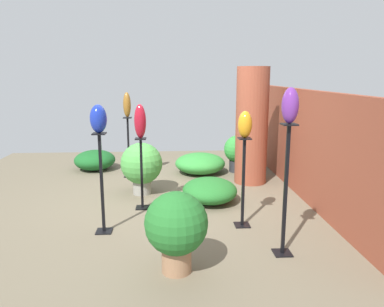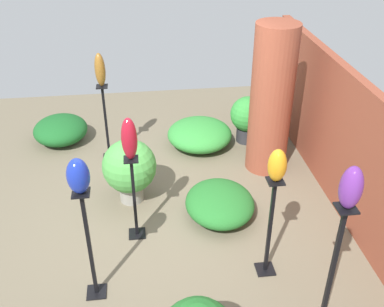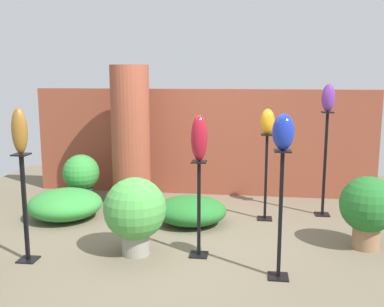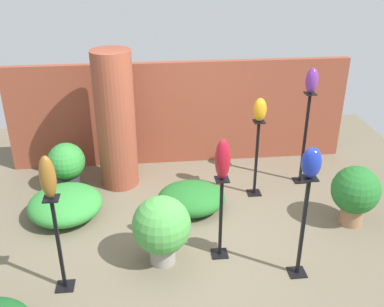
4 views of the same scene
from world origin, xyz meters
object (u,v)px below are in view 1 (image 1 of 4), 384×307
object	(u,v)px
pedestal_bronze	(129,150)
potted_plant_back_center	(142,165)
pedestal_ruby	(142,177)
pedestal_amber	(243,186)
brick_pillar	(252,126)
art_vase_violet	(290,106)
pedestal_cobalt	(102,188)
pedestal_violet	(285,196)
potted_plant_mid_left	(238,151)
art_vase_amber	(245,124)
art_vase_cobalt	(98,119)
art_vase_ruby	(140,121)
potted_plant_front_left	(176,226)
art_vase_bronze	(127,105)

from	to	relation	value
pedestal_bronze	potted_plant_back_center	distance (m)	1.16
pedestal_ruby	pedestal_amber	size ratio (longest dim) A/B	0.90
brick_pillar	art_vase_violet	bearing A→B (deg)	-4.98
pedestal_bronze	pedestal_cobalt	world-z (taller)	pedestal_cobalt
pedestal_violet	potted_plant_mid_left	bearing A→B (deg)	177.62
art_vase_amber	potted_plant_back_center	bearing A→B (deg)	-135.78
pedestal_ruby	art_vase_cobalt	distance (m)	1.36
potted_plant_back_center	potted_plant_mid_left	world-z (taller)	potted_plant_back_center
art_vase_cobalt	art_vase_ruby	bearing A→B (deg)	152.79
pedestal_violet	art_vase_violet	xyz separation A→B (m)	(0.00, 0.00, 0.98)
pedestal_ruby	potted_plant_mid_left	xyz separation A→B (m)	(-2.06, 1.82, -0.06)
brick_pillar	potted_plant_front_left	bearing A→B (deg)	-24.55
pedestal_amber	pedestal_cobalt	world-z (taller)	pedestal_cobalt
art_vase_ruby	art_vase_cobalt	size ratio (longest dim) A/B	1.43
art_vase_cobalt	potted_plant_back_center	world-z (taller)	art_vase_cobalt
art_vase_cobalt	pedestal_ruby	bearing A→B (deg)	152.79
art_vase_ruby	art_vase_cobalt	bearing A→B (deg)	-27.21
pedestal_violet	art_vase_ruby	size ratio (longest dim) A/B	2.99
pedestal_violet	art_vase_bronze	xyz separation A→B (m)	(-3.40, -2.05, 0.73)
brick_pillar	art_vase_cobalt	world-z (taller)	brick_pillar
art_vase_bronze	potted_plant_back_center	size ratio (longest dim) A/B	0.55
pedestal_amber	potted_plant_back_center	size ratio (longest dim) A/B	1.36
pedestal_violet	pedestal_cobalt	world-z (taller)	pedestal_violet
pedestal_ruby	potted_plant_back_center	xyz separation A→B (m)	(-0.71, -0.05, 0.01)
potted_plant_front_left	art_vase_ruby	bearing A→B (deg)	-165.95
art_vase_bronze	potted_plant_mid_left	distance (m)	2.42
art_vase_amber	potted_plant_back_center	distance (m)	2.22
pedestal_violet	pedestal_ruby	distance (m)	2.31
pedestal_violet	potted_plant_front_left	size ratio (longest dim) A/B	1.74
pedestal_cobalt	art_vase_ruby	world-z (taller)	art_vase_ruby
pedestal_cobalt	brick_pillar	bearing A→B (deg)	132.09
art_vase_cobalt	potted_plant_front_left	bearing A→B (deg)	41.06
art_vase_violet	art_vase_bronze	bearing A→B (deg)	-148.89
pedestal_bronze	art_vase_bronze	bearing A→B (deg)	-153.43
pedestal_ruby	art_vase_ruby	size ratio (longest dim) A/B	2.17
art_vase_violet	pedestal_violet	bearing A→B (deg)	0.00
art_vase_cobalt	pedestal_bronze	bearing A→B (deg)	178.76
pedestal_bronze	pedestal_violet	size ratio (longest dim) A/B	0.80
art_vase_cobalt	potted_plant_mid_left	distance (m)	3.82
pedestal_cobalt	potted_plant_front_left	xyz separation A→B (m)	(1.04, 0.91, -0.10)
pedestal_ruby	art_vase_amber	size ratio (longest dim) A/B	3.14
pedestal_violet	pedestal_amber	xyz separation A→B (m)	(-0.82, -0.30, -0.14)
pedestal_cobalt	pedestal_violet	bearing A→B (deg)	70.86
brick_pillar	pedestal_violet	bearing A→B (deg)	-4.98
pedestal_bronze	potted_plant_back_center	size ratio (longest dim) A/B	1.35
art_vase_violet	potted_plant_mid_left	xyz separation A→B (m)	(-3.64, 0.15, -1.23)
brick_pillar	art_vase_violet	world-z (taller)	brick_pillar
pedestal_violet	pedestal_amber	world-z (taller)	pedestal_violet
art_vase_amber	potted_plant_back_center	xyz separation A→B (m)	(-1.46, -1.42, -0.86)
pedestal_bronze	pedestal_amber	size ratio (longest dim) A/B	0.99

